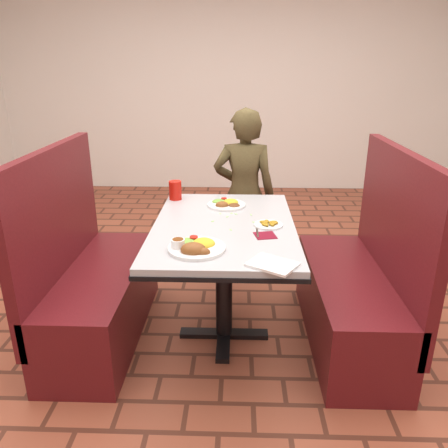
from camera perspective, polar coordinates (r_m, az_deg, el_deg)
The scene contains 14 objects.
dining_table at distance 2.52m, azimuth -0.00°, elevation -2.05°, with size 0.81×1.21×0.75m.
booth_bench_left at distance 2.80m, azimuth -16.71°, elevation -7.91°, with size 0.47×1.20×1.17m.
booth_bench_right at distance 2.76m, azimuth 17.02°, elevation -8.43°, with size 0.47×1.20×1.17m.
diner_person at distance 3.41m, azimuth 2.64°, elevation 3.96°, with size 0.48×0.31×1.31m, color brown.
near_dinner_plate at distance 2.13m, azimuth -3.76°, elevation -2.66°, with size 0.28×0.28×0.09m.
far_dinner_plate at distance 2.80m, azimuth 0.33°, elevation 2.83°, with size 0.24×0.24×0.06m.
plantain_plate at distance 2.47m, azimuth 5.81°, elevation -0.02°, with size 0.16×0.16×0.02m.
maroon_napkin at distance 2.33m, azimuth 5.40°, elevation -1.50°, with size 0.11×0.11×0.00m, color maroon.
spoon_utensil at distance 2.35m, azimuth 4.38°, elevation -1.16°, with size 0.01×0.13×0.00m, color silver.
red_tumbler at distance 2.94m, azimuth -6.38°, elevation 4.40°, with size 0.08×0.08×0.13m, color red.
paper_napkin at distance 1.99m, azimuth 6.34°, elevation -5.27°, with size 0.21×0.15×0.01m, color white.
knife_utensil at distance 2.12m, azimuth -2.61°, elevation -3.49°, with size 0.01×0.15×0.00m, color silver.
fork_utensil at distance 2.10m, azimuth -4.00°, elevation -3.72°, with size 0.01×0.13×0.00m, color #B8B7BC.
lettuce_shreds at distance 2.54m, azimuth 0.95°, elevation 0.48°, with size 0.28×0.32×0.00m, color #8ACD52, non-canonical shape.
Camera 1 is at (0.08, -2.33, 1.61)m, focal length 35.00 mm.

